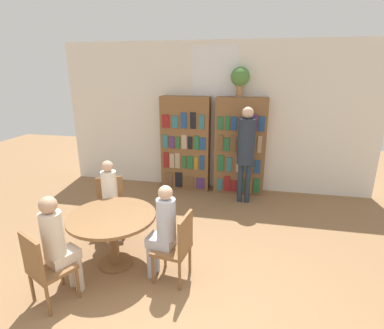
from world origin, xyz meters
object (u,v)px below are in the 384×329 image
bookshelf_right (240,147)px  reading_table (112,224)px  chair_left_side (111,203)px  chair_far_side (178,245)px  bookshelf_left (186,144)px  flower_vase (240,78)px  seated_reader_right (163,228)px  librarian_standing (246,145)px  seated_reader_left (110,197)px  chair_near_camera (44,266)px  seated_reader_back (58,242)px

bookshelf_right → reading_table: bearing=-116.9°
chair_left_side → chair_far_side: bearing=117.0°
bookshelf_left → flower_vase: flower_vase is taller
chair_left_side → seated_reader_right: size_ratio=0.72×
reading_table → librarian_standing: 2.86m
seated_reader_left → librarian_standing: bearing=-165.9°
seated_reader_right → librarian_standing: 2.62m
bookshelf_left → chair_left_side: 2.22m
flower_vase → chair_left_side: bearing=-131.2°
chair_left_side → seated_reader_right: (1.11, -0.89, 0.18)m
chair_left_side → chair_far_side: 1.59m
bookshelf_left → reading_table: bookshelf_left is taller
librarian_standing → chair_near_camera: bearing=-122.0°
bookshelf_right → seated_reader_left: bookshelf_right is taller
chair_near_camera → seated_reader_right: (1.09, 0.70, 0.18)m
seated_reader_back → flower_vase: bearing=90.2°
bookshelf_right → librarian_standing: bearing=-75.3°
librarian_standing → reading_table: bearing=-123.9°
flower_vase → seated_reader_back: 4.18m
librarian_standing → seated_reader_back: bearing=-122.3°
seated_reader_right → seated_reader_back: (-1.01, -0.54, 0.02)m
chair_left_side → seated_reader_back: bearing=66.4°
flower_vase → chair_near_camera: flower_vase is taller
reading_table → librarian_standing: bearing=56.1°
reading_table → bookshelf_left: bearing=83.8°
flower_vase → seated_reader_back: bearing=-115.9°
bookshelf_left → librarian_standing: size_ratio=1.07×
seated_reader_left → reading_table: bearing=90.0°
flower_vase → chair_near_camera: (-1.77, -3.64, -1.82)m
seated_reader_right → seated_reader_back: seated_reader_back is taller
bookshelf_right → chair_far_side: (-0.55, -2.96, -0.49)m
reading_table → seated_reader_right: 0.71m
bookshelf_right → chair_near_camera: bookshelf_right is taller
bookshelf_left → flower_vase: size_ratio=3.48×
chair_left_side → seated_reader_left: 0.26m
reading_table → chair_left_side: 0.90m
bookshelf_left → chair_near_camera: (-0.70, -3.63, -0.49)m
chair_far_side → librarian_standing: size_ratio=0.48×
chair_left_side → reading_table: bearing=90.0°
chair_far_side → seated_reader_back: bearing=121.2°
reading_table → chair_far_side: 0.90m
reading_table → chair_left_side: bearing=117.9°
reading_table → chair_near_camera: chair_near_camera is taller
seated_reader_back → librarian_standing: librarian_standing is taller
bookshelf_left → seated_reader_left: bookshelf_left is taller
chair_far_side → bookshelf_left: bearing=19.1°
bookshelf_left → reading_table: bearing=-96.2°
chair_left_side → seated_reader_right: seated_reader_right is taller
reading_table → chair_near_camera: 0.90m
bookshelf_left → flower_vase: 1.71m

